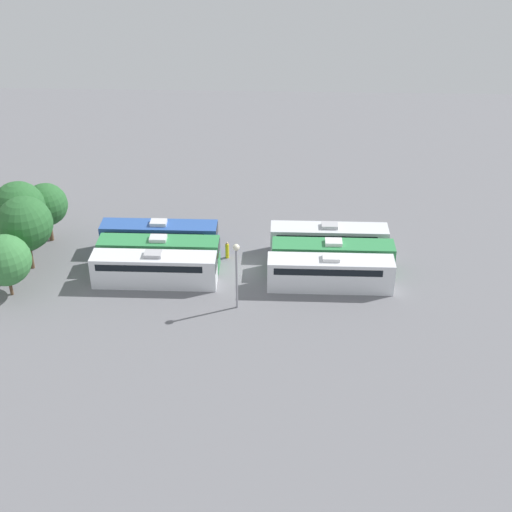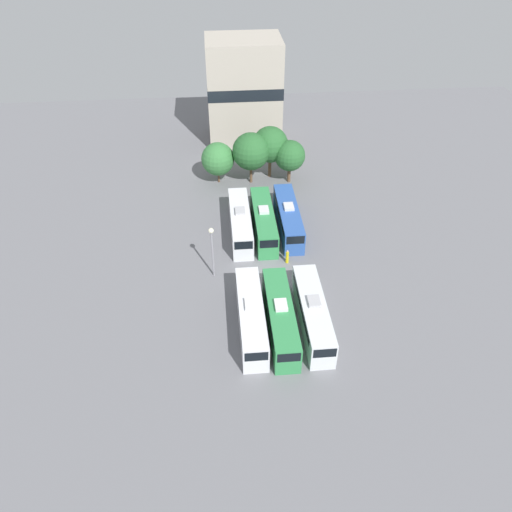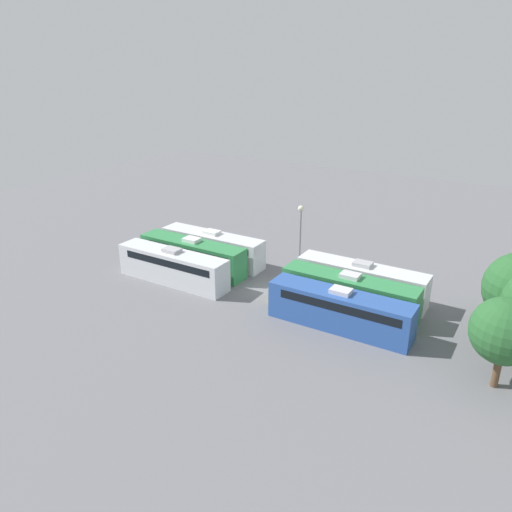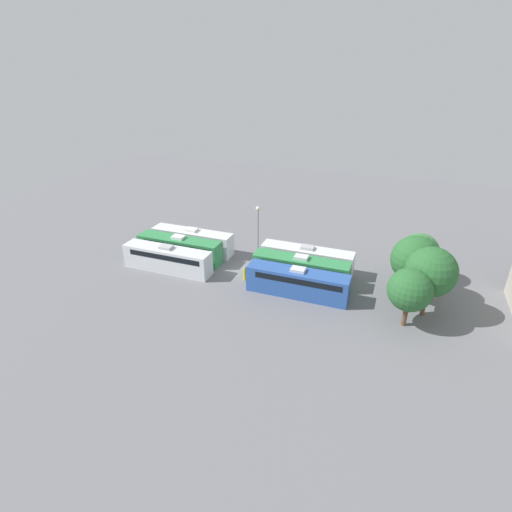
{
  "view_description": "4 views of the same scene",
  "coord_description": "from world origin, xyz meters",
  "px_view_note": "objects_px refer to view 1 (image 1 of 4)",
  "views": [
    {
      "loc": [
        -58.76,
        -3.5,
        36.82
      ],
      "look_at": [
        -1.65,
        -1.26,
        2.46
      ],
      "focal_mm": 50.0,
      "sensor_mm": 36.0,
      "label": 1
    },
    {
      "loc": [
        -5.65,
        -42.83,
        37.1
      ],
      "look_at": [
        -1.75,
        0.21,
        2.47
      ],
      "focal_mm": 35.0,
      "sensor_mm": 36.0,
      "label": 2
    },
    {
      "loc": [
        36.34,
        21.18,
        20.11
      ],
      "look_at": [
        -0.61,
        -1.36,
        2.84
      ],
      "focal_mm": 35.0,
      "sensor_mm": 36.0,
      "label": 3
    },
    {
      "loc": [
        41.36,
        18.13,
        24.14
      ],
      "look_at": [
        -1.83,
        1.75,
        1.49
      ],
      "focal_mm": 28.0,
      "sensor_mm": 36.0,
      "label": 4
    }
  ],
  "objects_px": {
    "tree_1": "(25,224)",
    "tree_3": "(46,205)",
    "bus_3": "(154,268)",
    "bus_4": "(159,252)",
    "bus_1": "(332,256)",
    "bus_0": "(330,272)",
    "tree_2": "(19,207)",
    "worker_person": "(227,250)",
    "tree_0": "(5,260)",
    "bus_2": "(328,239)",
    "light_pole": "(236,264)",
    "bus_5": "(159,236)"
  },
  "relations": [
    {
      "from": "tree_1",
      "to": "tree_3",
      "type": "relative_size",
      "value": 1.19
    },
    {
      "from": "bus_3",
      "to": "bus_4",
      "type": "distance_m",
      "value": 2.92
    },
    {
      "from": "bus_1",
      "to": "tree_3",
      "type": "bearing_deg",
      "value": 80.17
    },
    {
      "from": "bus_0",
      "to": "tree_3",
      "type": "distance_m",
      "value": 29.63
    },
    {
      "from": "bus_3",
      "to": "tree_3",
      "type": "bearing_deg",
      "value": 57.02
    },
    {
      "from": "bus_4",
      "to": "tree_2",
      "type": "height_order",
      "value": "tree_2"
    },
    {
      "from": "bus_0",
      "to": "tree_1",
      "type": "distance_m",
      "value": 29.02
    },
    {
      "from": "bus_0",
      "to": "worker_person",
      "type": "height_order",
      "value": "bus_0"
    },
    {
      "from": "tree_1",
      "to": "tree_0",
      "type": "bearing_deg",
      "value": 174.07
    },
    {
      "from": "tree_0",
      "to": "tree_1",
      "type": "height_order",
      "value": "tree_1"
    },
    {
      "from": "bus_2",
      "to": "bus_4",
      "type": "height_order",
      "value": "same"
    },
    {
      "from": "bus_4",
      "to": "worker_person",
      "type": "bearing_deg",
      "value": -71.94
    },
    {
      "from": "light_pole",
      "to": "tree_3",
      "type": "xyz_separation_m",
      "value": [
        11.41,
        20.08,
        -0.42
      ]
    },
    {
      "from": "bus_5",
      "to": "tree_3",
      "type": "distance_m",
      "value": 12.04
    },
    {
      "from": "bus_0",
      "to": "bus_1",
      "type": "distance_m",
      "value": 2.9
    },
    {
      "from": "bus_0",
      "to": "tree_3",
      "type": "height_order",
      "value": "tree_3"
    },
    {
      "from": "worker_person",
      "to": "tree_2",
      "type": "relative_size",
      "value": 0.23
    },
    {
      "from": "bus_1",
      "to": "bus_5",
      "type": "bearing_deg",
      "value": 79.41
    },
    {
      "from": "bus_1",
      "to": "tree_1",
      "type": "height_order",
      "value": "tree_1"
    },
    {
      "from": "light_pole",
      "to": "tree_0",
      "type": "height_order",
      "value": "light_pole"
    },
    {
      "from": "bus_3",
      "to": "tree_1",
      "type": "distance_m",
      "value": 13.02
    },
    {
      "from": "light_pole",
      "to": "tree_1",
      "type": "height_order",
      "value": "tree_1"
    },
    {
      "from": "tree_0",
      "to": "tree_1",
      "type": "xyz_separation_m",
      "value": [
        4.66,
        -0.48,
        1.21
      ]
    },
    {
      "from": "bus_4",
      "to": "tree_2",
      "type": "distance_m",
      "value": 14.47
    },
    {
      "from": "bus_3",
      "to": "tree_1",
      "type": "relative_size",
      "value": 1.54
    },
    {
      "from": "bus_3",
      "to": "worker_person",
      "type": "bearing_deg",
      "value": -52.07
    },
    {
      "from": "bus_3",
      "to": "bus_5",
      "type": "xyz_separation_m",
      "value": [
        6.08,
        0.46,
        0.0
      ]
    },
    {
      "from": "bus_1",
      "to": "bus_3",
      "type": "bearing_deg",
      "value": 99.73
    },
    {
      "from": "bus_2",
      "to": "tree_1",
      "type": "xyz_separation_m",
      "value": [
        -3.79,
        28.91,
        3.2
      ]
    },
    {
      "from": "bus_1",
      "to": "bus_5",
      "type": "height_order",
      "value": "same"
    },
    {
      "from": "bus_0",
      "to": "bus_2",
      "type": "distance_m",
      "value": 6.16
    },
    {
      "from": "bus_1",
      "to": "tree_3",
      "type": "relative_size",
      "value": 1.84
    },
    {
      "from": "tree_1",
      "to": "tree_3",
      "type": "distance_m",
      "value": 5.57
    },
    {
      "from": "bus_3",
      "to": "bus_2",
      "type": "bearing_deg",
      "value": -69.59
    },
    {
      "from": "bus_0",
      "to": "tree_0",
      "type": "distance_m",
      "value": 29.39
    },
    {
      "from": "bus_2",
      "to": "tree_0",
      "type": "bearing_deg",
      "value": 106.05
    },
    {
      "from": "bus_0",
      "to": "tree_0",
      "type": "height_order",
      "value": "tree_0"
    },
    {
      "from": "bus_1",
      "to": "tree_2",
      "type": "distance_m",
      "value": 30.87
    },
    {
      "from": "tree_3",
      "to": "light_pole",
      "type": "bearing_deg",
      "value": -119.61
    },
    {
      "from": "bus_2",
      "to": "tree_0",
      "type": "distance_m",
      "value": 30.65
    },
    {
      "from": "bus_4",
      "to": "light_pole",
      "type": "distance_m",
      "value": 10.64
    },
    {
      "from": "bus_3",
      "to": "bus_5",
      "type": "relative_size",
      "value": 1.0
    },
    {
      "from": "bus_1",
      "to": "bus_3",
      "type": "distance_m",
      "value": 16.96
    },
    {
      "from": "bus_0",
      "to": "light_pole",
      "type": "distance_m",
      "value": 9.53
    },
    {
      "from": "bus_2",
      "to": "tree_1",
      "type": "distance_m",
      "value": 29.33
    },
    {
      "from": "bus_1",
      "to": "tree_0",
      "type": "bearing_deg",
      "value": 99.92
    },
    {
      "from": "bus_1",
      "to": "bus_4",
      "type": "height_order",
      "value": "same"
    },
    {
      "from": "bus_0",
      "to": "bus_2",
      "type": "xyz_separation_m",
      "value": [
        6.15,
        -0.16,
        0.0
      ]
    },
    {
      "from": "bus_4",
      "to": "tree_3",
      "type": "distance_m",
      "value": 13.31
    },
    {
      "from": "bus_0",
      "to": "bus_1",
      "type": "height_order",
      "value": "same"
    }
  ]
}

